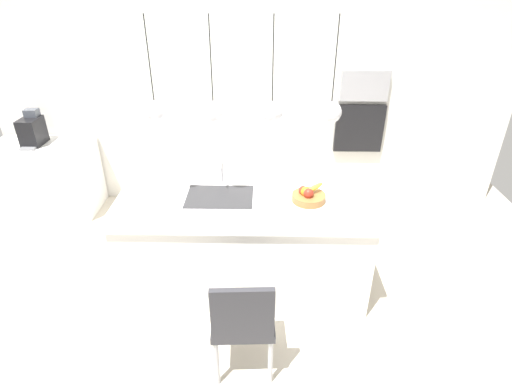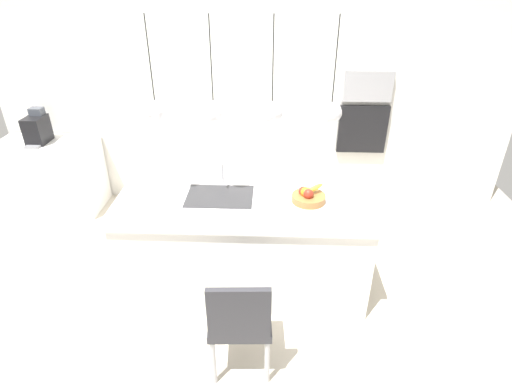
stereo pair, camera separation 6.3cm
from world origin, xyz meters
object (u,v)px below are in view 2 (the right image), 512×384
(oven, at_px, (362,129))
(chair_near, at_px, (240,318))
(fruit_bowl, at_px, (308,196))
(coffee_machine, at_px, (37,129))
(microwave, at_px, (368,86))

(oven, distance_m, chair_near, 2.85)
(fruit_bowl, xyz_separation_m, coffee_machine, (-2.96, 1.33, 0.05))
(coffee_machine, distance_m, oven, 3.72)
(fruit_bowl, xyz_separation_m, oven, (0.74, 1.63, -0.00))
(fruit_bowl, height_order, microwave, microwave)
(microwave, xyz_separation_m, chair_near, (-1.24, -2.53, -0.96))
(fruit_bowl, height_order, coffee_machine, coffee_machine)
(microwave, distance_m, oven, 0.50)
(coffee_machine, relative_size, microwave, 0.70)
(coffee_machine, distance_m, chair_near, 3.36)
(chair_near, bearing_deg, fruit_bowl, 60.82)
(coffee_machine, bearing_deg, chair_near, -42.20)
(coffee_machine, xyz_separation_m, microwave, (3.70, 0.30, 0.45))
(coffee_machine, xyz_separation_m, oven, (3.70, 0.30, -0.05))
(oven, height_order, chair_near, oven)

